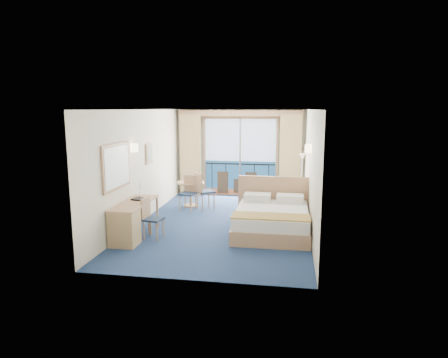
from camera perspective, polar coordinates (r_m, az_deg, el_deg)
floor at (r=9.63m, az=-0.09°, el=-6.38°), size 6.50×6.50×0.00m
room_walls at (r=9.28m, az=-0.09°, el=4.21°), size 4.04×6.54×2.72m
balcony_door at (r=12.52m, az=2.28°, el=2.79°), size 2.36×0.03×2.52m
curtain_left at (r=12.64m, az=-4.77°, el=3.44°), size 0.65×0.22×2.55m
curtain_right at (r=12.27m, az=9.45°, el=3.14°), size 0.65×0.22×2.55m
pelmet at (r=12.30m, az=2.29°, el=9.38°), size 3.80×0.25×0.18m
mirror at (r=8.45m, az=-15.11°, el=1.72°), size 0.05×1.25×0.95m
wall_print at (r=10.23m, az=-10.65°, el=3.58°), size 0.04×0.42×0.52m
sconce_left at (r=9.22m, az=-12.73°, el=4.38°), size 0.18×0.18×0.18m
sconce_right at (r=9.01m, az=12.05°, el=4.28°), size 0.18×0.18×0.18m
bed at (r=8.94m, az=6.88°, el=-5.68°), size 1.75×2.09×1.10m
nightstand at (r=10.21m, az=10.50°, el=-3.95°), size 0.43×0.41×0.56m
phone at (r=10.13m, az=10.30°, el=-2.21°), size 0.18×0.16×0.07m
armchair at (r=11.06m, az=7.55°, el=-2.18°), size 1.20×1.20×0.79m
floor_lamp at (r=11.40m, az=11.09°, el=1.80°), size 0.21×0.21×1.48m
desk at (r=8.39m, az=-13.75°, el=-6.19°), size 0.56×1.61×0.76m
desk_chair at (r=8.61m, az=-10.52°, el=-5.17°), size 0.43×0.42×0.87m
folder at (r=8.91m, az=-11.92°, el=-2.82°), size 0.36×0.29×0.03m
desk_lamp at (r=9.14m, az=-12.02°, el=-0.40°), size 0.12×0.12×0.46m
round_table at (r=11.25m, az=-4.81°, el=-1.26°), size 0.77×0.77×0.69m
table_chair_a at (r=10.87m, az=-3.07°, el=-1.41°), size 0.61×0.61×1.00m
table_chair_b at (r=10.88m, az=-5.03°, el=-1.63°), size 0.47×0.48×0.93m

